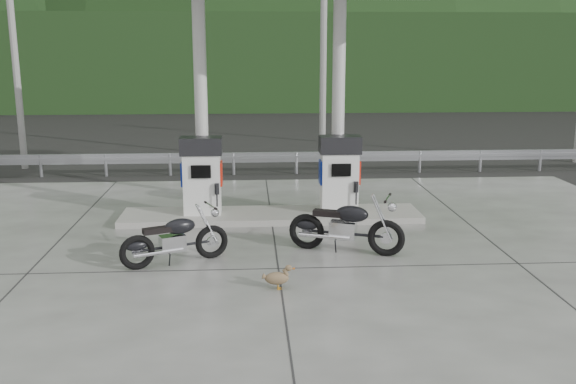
{
  "coord_description": "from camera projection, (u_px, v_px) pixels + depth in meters",
  "views": [
    {
      "loc": [
        -0.51,
        -12.11,
        3.98
      ],
      "look_at": [
        0.3,
        1.0,
        1.0
      ],
      "focal_mm": 40.0,
      "sensor_mm": 36.0,
      "label": 1
    }
  ],
  "objects": [
    {
      "name": "duck",
      "position": [
        277.0,
        279.0,
        10.71
      ],
      "size": [
        0.5,
        0.14,
        0.36
      ],
      "primitive_type": null,
      "rotation": [
        0.0,
        0.0,
        0.01
      ],
      "color": "brown",
      "rests_on": "forecourt_apron"
    },
    {
      "name": "utility_pole_b",
      "position": [
        323.0,
        46.0,
        21.18
      ],
      "size": [
        0.22,
        0.22,
        8.0
      ],
      "primitive_type": "cylinder",
      "color": "gray",
      "rests_on": "ground"
    },
    {
      "name": "gas_pump_right",
      "position": [
        339.0,
        174.0,
        14.99
      ],
      "size": [
        0.95,
        0.55,
        1.8
      ],
      "primitive_type": null,
      "color": "white",
      "rests_on": "pump_island"
    },
    {
      "name": "forecourt_apron",
      "position": [
        276.0,
        252.0,
        12.69
      ],
      "size": [
        18.0,
        14.0,
        0.02
      ],
      "primitive_type": "cube",
      "color": "#62615D",
      "rests_on": "ground"
    },
    {
      "name": "pump_island",
      "position": [
        271.0,
        215.0,
        15.11
      ],
      "size": [
        7.0,
        1.4,
        0.15
      ],
      "primitive_type": "cube",
      "color": "gray",
      "rests_on": "forecourt_apron"
    },
    {
      "name": "ground",
      "position": [
        276.0,
        253.0,
        12.7
      ],
      "size": [
        160.0,
        160.0,
        0.0
      ],
      "primitive_type": "plane",
      "color": "black",
      "rests_on": "ground"
    },
    {
      "name": "motorcycle_left",
      "position": [
        175.0,
        240.0,
        11.91
      ],
      "size": [
        2.03,
        1.33,
        0.92
      ],
      "primitive_type": null,
      "rotation": [
        0.0,
        0.0,
        0.41
      ],
      "color": "black",
      "rests_on": "forecourt_apron"
    },
    {
      "name": "gas_pump_left",
      "position": [
        202.0,
        176.0,
        14.8
      ],
      "size": [
        0.95,
        0.55,
        1.8
      ],
      "primitive_type": null,
      "color": "white",
      "rests_on": "pump_island"
    },
    {
      "name": "utility_pole_a",
      "position": [
        14.0,
        46.0,
        20.57
      ],
      "size": [
        0.22,
        0.22,
        8.0
      ],
      "primitive_type": "cylinder",
      "color": "gray",
      "rests_on": "ground"
    },
    {
      "name": "guardrail",
      "position": [
        265.0,
        152.0,
        20.32
      ],
      "size": [
        26.0,
        0.16,
        1.42
      ],
      "primitive_type": null,
      "color": "gray",
      "rests_on": "ground"
    },
    {
      "name": "canopy_column_right",
      "position": [
        338.0,
        104.0,
        15.02
      ],
      "size": [
        0.3,
        0.3,
        5.0
      ],
      "primitive_type": "cylinder",
      "color": "silver",
      "rests_on": "pump_island"
    },
    {
      "name": "canopy_column_left",
      "position": [
        201.0,
        105.0,
        14.83
      ],
      "size": [
        0.3,
        0.3,
        5.0
      ],
      "primitive_type": "cylinder",
      "color": "silver",
      "rests_on": "pump_island"
    },
    {
      "name": "road",
      "position": [
        263.0,
        156.0,
        23.89
      ],
      "size": [
        60.0,
        7.0,
        0.01
      ],
      "primitive_type": "cube",
      "color": "black",
      "rests_on": "ground"
    },
    {
      "name": "tree_band",
      "position": [
        256.0,
        62.0,
        41.23
      ],
      "size": [
        80.0,
        6.0,
        6.0
      ],
      "primitive_type": "cube",
      "color": "black",
      "rests_on": "ground"
    },
    {
      "name": "motorcycle_right",
      "position": [
        346.0,
        227.0,
        12.56
      ],
      "size": [
        2.26,
        1.39,
        1.02
      ],
      "primitive_type": null,
      "rotation": [
        0.0,
        0.0,
        -0.35
      ],
      "color": "black",
      "rests_on": "forecourt_apron"
    },
    {
      "name": "forested_hills",
      "position": [
        253.0,
        83.0,
        71.09
      ],
      "size": [
        100.0,
        40.0,
        140.0
      ],
      "primitive_type": null,
      "color": "black",
      "rests_on": "ground"
    }
  ]
}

